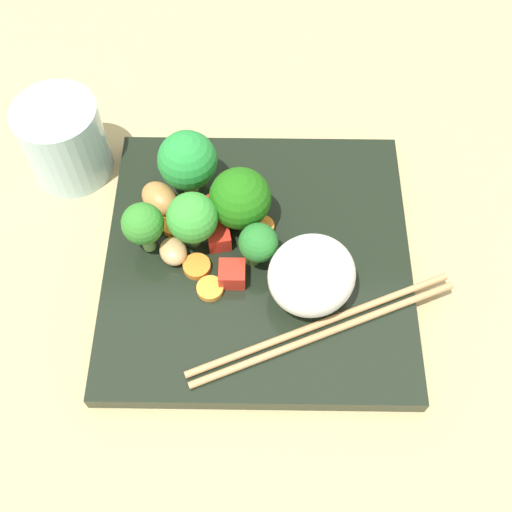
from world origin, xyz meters
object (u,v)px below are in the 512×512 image
(square_plate, at_px, (258,259))
(broccoli_floret_4, at_px, (187,161))
(carrot_slice_4, at_px, (197,266))
(chopstick_pair, at_px, (324,328))
(rice_mound, at_px, (312,275))
(drinking_glass, at_px, (64,141))

(square_plate, distance_m, broccoli_floret_4, 0.11)
(carrot_slice_4, xyz_separation_m, chopstick_pair, (-0.11, 0.06, -0.00))
(square_plate, height_order, rice_mound, rice_mound)
(square_plate, height_order, drinking_glass, drinking_glass)
(chopstick_pair, bearing_deg, rice_mound, 84.52)
(rice_mound, bearing_deg, carrot_slice_4, -15.02)
(broccoli_floret_4, xyz_separation_m, chopstick_pair, (-0.12, 0.15, -0.04))
(broccoli_floret_4, height_order, drinking_glass, broccoli_floret_4)
(square_plate, height_order, carrot_slice_4, carrot_slice_4)
(broccoli_floret_4, bearing_deg, carrot_slice_4, 94.89)
(drinking_glass, bearing_deg, broccoli_floret_4, 161.17)
(chopstick_pair, bearing_deg, square_plate, 104.66)
(square_plate, height_order, chopstick_pair, chopstick_pair)
(broccoli_floret_4, relative_size, drinking_glass, 0.84)
(broccoli_floret_4, xyz_separation_m, carrot_slice_4, (-0.01, 0.09, -0.04))
(chopstick_pair, bearing_deg, broccoli_floret_4, 106.62)
(drinking_glass, bearing_deg, rice_mound, 145.29)
(chopstick_pair, distance_m, drinking_glass, 0.31)
(rice_mound, bearing_deg, drinking_glass, -34.71)
(square_plate, relative_size, broccoli_floret_4, 3.98)
(carrot_slice_4, bearing_deg, chopstick_pair, 150.01)
(rice_mound, xyz_separation_m, carrot_slice_4, (0.10, -0.03, -0.03))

